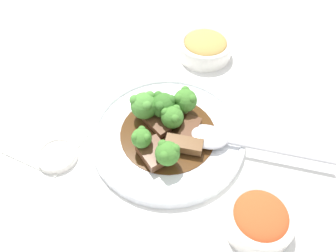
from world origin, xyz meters
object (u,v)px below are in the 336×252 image
Objects in this scene: broccoli_floret_1 at (163,105)px; broccoli_floret_2 at (144,105)px; side_bowl_appetizer at (205,47)px; side_bowl_kimchi at (259,219)px; beef_strip_3 at (155,125)px; beef_strip_2 at (184,145)px; main_plate at (168,135)px; broccoli_floret_3 at (142,138)px; broccoli_floret_5 at (172,117)px; serving_spoon at (217,139)px; broccoli_floret_4 at (167,153)px; sauce_dish at (57,155)px; beef_strip_1 at (189,129)px; broccoli_floret_0 at (185,100)px; beef_strip_0 at (154,153)px.

broccoli_floret_2 is at bearing -144.89° from broccoli_floret_1.
side_bowl_kimchi is at bearing -49.78° from side_bowl_appetizer.
beef_strip_2 is at bearing -8.00° from beef_strip_3.
main_plate is 4.53× the size of beef_strip_3.
broccoli_floret_3 is 0.28m from side_bowl_appetizer.
broccoli_floret_5 reaches higher than side_bowl_appetizer.
side_bowl_kimchi is (0.11, -0.09, -0.00)m from serving_spoon.
side_bowl_appetizer is (-0.09, 0.28, -0.02)m from broccoli_floret_4.
broccoli_floret_1 is 1.05× the size of broccoli_floret_4.
broccoli_floret_4 is 0.19m from sauce_dish.
side_bowl_appetizer reaches higher than beef_strip_3.
main_plate is 0.23m from side_bowl_appetizer.
side_bowl_kimchi is 1.46× the size of sauce_dish.
broccoli_floret_3 is 0.97× the size of broccoli_floret_4.
broccoli_floret_3 reaches higher than serving_spoon.
broccoli_floret_4 is 0.16m from side_bowl_kimchi.
broccoli_floret_4 reaches higher than broccoli_floret_5.
beef_strip_1 is 0.06m from beef_strip_3.
side_bowl_kimchi is (0.24, -0.07, -0.02)m from broccoli_floret_2.
beef_strip_3 is 0.07m from broccoli_floret_0.
main_plate is 5.43× the size of broccoli_floret_0.
broccoli_floret_3 is 0.12m from serving_spoon.
beef_strip_2 is at bearing -134.61° from serving_spoon.
broccoli_floret_1 is at bearing 95.48° from beef_strip_3.
serving_spoon is at bearing 37.17° from sauce_dish.
broccoli_floret_2 is at bearing -171.27° from serving_spoon.
broccoli_floret_1 is (-0.03, 0.03, 0.04)m from main_plate.
broccoli_floret_0 is 0.73× the size of sauce_dish.
beef_strip_1 is 0.23× the size of serving_spoon.
broccoli_floret_3 is at bearing -140.30° from serving_spoon.
sauce_dish is (-0.21, -0.16, -0.02)m from serving_spoon.
broccoli_floret_5 is at bearing -24.96° from broccoli_floret_1.
broccoli_floret_0 is 0.22m from side_bowl_kimchi.
beef_strip_1 is 0.09m from broccoli_floret_2.
main_plate is 0.20m from side_bowl_kimchi.
broccoli_floret_0 is at bearing 42.08° from broccoli_floret_2.
broccoli_floret_3 is (-0.02, -0.05, 0.04)m from main_plate.
beef_strip_3 is 0.11m from serving_spoon.
broccoli_floret_1 is 0.11m from serving_spoon.
sauce_dish is (-0.32, -0.07, -0.02)m from side_bowl_kimchi.
broccoli_floret_4 reaches higher than beef_strip_1.
beef_strip_2 is at bearing -12.42° from broccoli_floret_2.
broccoli_floret_2 is 0.44× the size of side_bowl_appetizer.
sauce_dish is (-0.14, -0.08, -0.02)m from beef_strip_0.
broccoli_floret_1 is 1.13× the size of broccoli_floret_5.
broccoli_floret_4 is at bearing -72.55° from broccoli_floret_0.
broccoli_floret_1 is 0.97× the size of broccoli_floret_2.
beef_strip_3 is 0.23m from side_bowl_appetizer.
side_bowl_appetizer is at bearing 98.20° from broccoli_floret_1.
broccoli_floret_5 is (0.00, 0.01, 0.03)m from main_plate.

